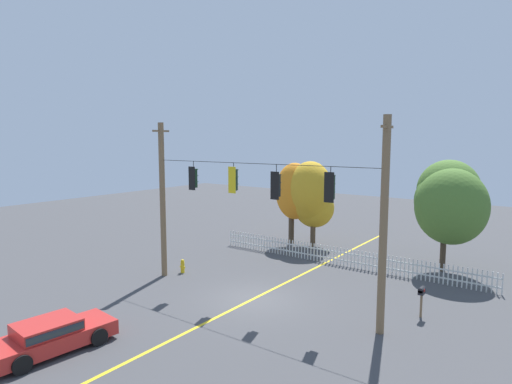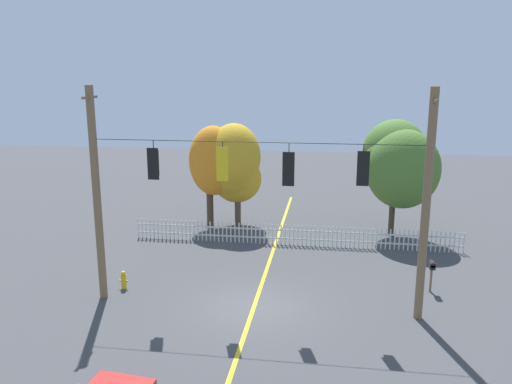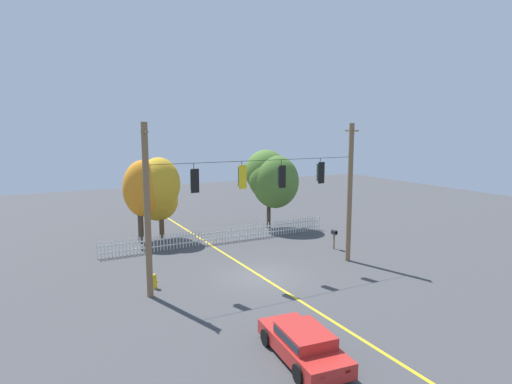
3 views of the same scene
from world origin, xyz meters
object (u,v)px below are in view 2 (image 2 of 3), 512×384
object	(u,v)px
autumn_oak_far_east	(399,162)
fire_hydrant	(124,280)
autumn_maple_near_fence	(215,160)
roadside_mailbox	(432,267)
traffic_signal_westbound_side	(289,168)
traffic_signal_eastbound_side	(363,168)
traffic_signal_northbound_primary	(223,163)
traffic_signal_southbound_primary	(154,163)
autumn_maple_mid	(234,166)

from	to	relation	value
autumn_oak_far_east	fire_hydrant	bearing A→B (deg)	-143.26
autumn_maple_near_fence	roadside_mailbox	world-z (taller)	autumn_maple_near_fence
traffic_signal_westbound_side	roadside_mailbox	world-z (taller)	traffic_signal_westbound_side
traffic_signal_westbound_side	autumn_oak_far_east	distance (m)	11.25
traffic_signal_westbound_side	autumn_maple_near_fence	xyz separation A→B (m)	(-5.10, 10.40, -1.56)
traffic_signal_westbound_side	autumn_maple_near_fence	distance (m)	11.69
roadside_mailbox	traffic_signal_eastbound_side	bearing A→B (deg)	-141.38
traffic_signal_northbound_primary	roadside_mailbox	xyz separation A→B (m)	(8.15, 2.49, -4.53)
autumn_maple_near_fence	fire_hydrant	distance (m)	10.27
autumn_oak_far_east	traffic_signal_southbound_primary	bearing A→B (deg)	-135.63
traffic_signal_northbound_primary	traffic_signal_westbound_side	distance (m)	2.42
traffic_signal_northbound_primary	traffic_signal_southbound_primary	bearing A→B (deg)	179.99
traffic_signal_southbound_primary	traffic_signal_northbound_primary	xyz separation A→B (m)	(2.62, -0.00, 0.06)
autumn_maple_mid	roadside_mailbox	bearing A→B (deg)	-39.59
traffic_signal_southbound_primary	autumn_oak_far_east	world-z (taller)	traffic_signal_southbound_primary
autumn_maple_mid	autumn_oak_far_east	world-z (taller)	autumn_oak_far_east
traffic_signal_eastbound_side	autumn_oak_far_east	size ratio (longest dim) A/B	0.23
traffic_signal_northbound_primary	autumn_maple_near_fence	distance (m)	10.88
traffic_signal_northbound_primary	autumn_maple_mid	distance (m)	10.86
traffic_signal_northbound_primary	autumn_maple_near_fence	size ratio (longest dim) A/B	0.24
traffic_signal_southbound_primary	traffic_signal_northbound_primary	world-z (taller)	same
traffic_signal_northbound_primary	fire_hydrant	xyz separation A→B (m)	(-4.52, 0.94, -5.23)
traffic_signal_eastbound_side	autumn_maple_near_fence	size ratio (longest dim) A/B	0.25
traffic_signal_northbound_primary	roadside_mailbox	world-z (taller)	traffic_signal_northbound_primary
traffic_signal_southbound_primary	roadside_mailbox	bearing A→B (deg)	13.00
traffic_signal_southbound_primary	fire_hydrant	xyz separation A→B (m)	(-1.89, 0.94, -5.17)
autumn_maple_mid	autumn_oak_far_east	bearing A→B (deg)	-3.87
traffic_signal_southbound_primary	traffic_signal_eastbound_side	size ratio (longest dim) A/B	1.00
traffic_signal_westbound_side	fire_hydrant	world-z (taller)	traffic_signal_westbound_side
traffic_signal_westbound_side	autumn_maple_near_fence	world-z (taller)	traffic_signal_westbound_side
autumn_maple_near_fence	autumn_oak_far_east	bearing A→B (deg)	-2.66
autumn_maple_near_fence	autumn_oak_far_east	world-z (taller)	autumn_oak_far_east
traffic_signal_southbound_primary	roadside_mailbox	distance (m)	11.93
traffic_signal_southbound_primary	traffic_signal_eastbound_side	xyz separation A→B (m)	(7.66, -0.00, 0.03)
autumn_maple_mid	autumn_oak_far_east	size ratio (longest dim) A/B	0.95
traffic_signal_eastbound_side	autumn_maple_near_fence	bearing A→B (deg)	126.59
fire_hydrant	autumn_oak_far_east	bearing A→B (deg)	36.74
autumn_maple_near_fence	roadside_mailbox	size ratio (longest dim) A/B	4.44
traffic_signal_southbound_primary	traffic_signal_eastbound_side	bearing A→B (deg)	-0.00
roadside_mailbox	fire_hydrant	bearing A→B (deg)	-173.03
traffic_signal_northbound_primary	roadside_mailbox	bearing A→B (deg)	16.98
traffic_signal_southbound_primary	traffic_signal_northbound_primary	size ratio (longest dim) A/B	1.02
traffic_signal_northbound_primary	autumn_maple_mid	size ratio (longest dim) A/B	0.24
roadside_mailbox	autumn_oak_far_east	bearing A→B (deg)	94.80
autumn_oak_far_east	traffic_signal_eastbound_side	bearing A→B (deg)	-104.08
fire_hydrant	autumn_maple_near_fence	bearing A→B (deg)	79.07
autumn_maple_near_fence	roadside_mailbox	distance (m)	13.72
traffic_signal_westbound_side	roadside_mailbox	xyz separation A→B (m)	(5.74, 2.49, -4.41)
roadside_mailbox	traffic_signal_southbound_primary	bearing A→B (deg)	-167.00
traffic_signal_eastbound_side	autumn_maple_mid	size ratio (longest dim) A/B	0.24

